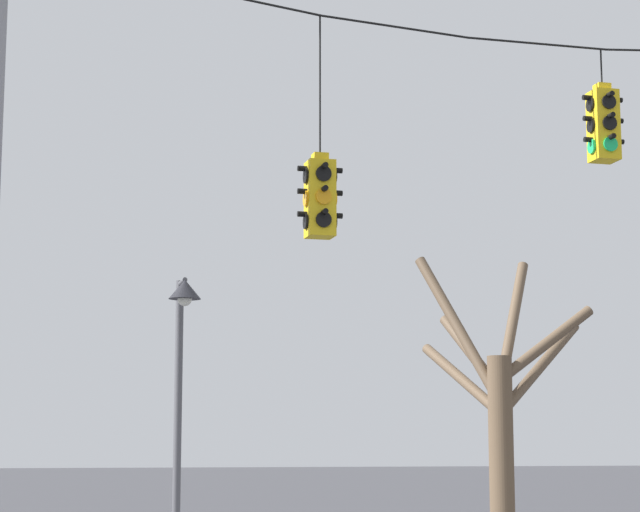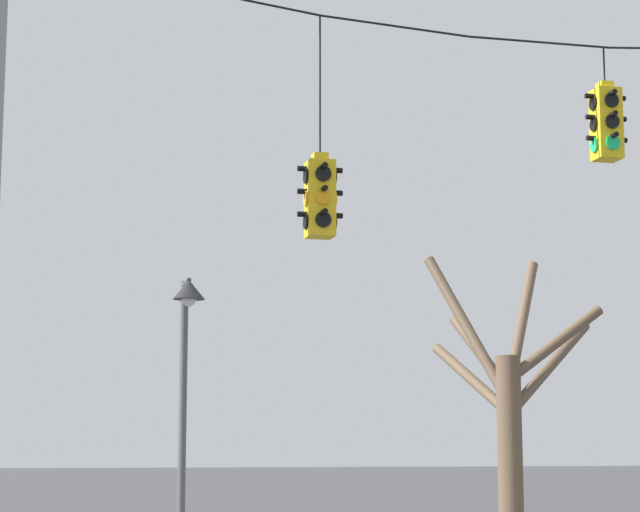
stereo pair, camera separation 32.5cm
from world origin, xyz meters
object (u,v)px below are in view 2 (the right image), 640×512
traffic_light_over_intersection (320,197)px  traffic_light_near_right_pole (606,123)px  bare_tree (508,400)px  street_lamp (186,352)px

traffic_light_over_intersection → traffic_light_near_right_pole: 4.14m
traffic_light_over_intersection → bare_tree: bearing=51.6°
street_lamp → bare_tree: bare_tree is taller
traffic_light_over_intersection → bare_tree: (4.94, 6.22, -2.29)m
bare_tree → street_lamp: bearing=-154.4°
traffic_light_near_right_pole → traffic_light_over_intersection: bearing=180.0°
traffic_light_near_right_pole → street_lamp: size_ratio=0.36×
traffic_light_near_right_pole → bare_tree: (0.97, 6.22, -3.48)m
traffic_light_near_right_pole → street_lamp: (-5.22, 3.25, -2.94)m
street_lamp → bare_tree: bearing=25.6°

